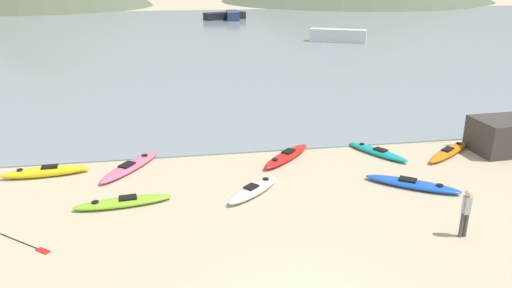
# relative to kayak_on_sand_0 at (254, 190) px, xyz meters

# --- Properties ---
(bay_water) EXTENTS (160.00, 70.00, 0.06)m
(bay_water) POSITION_rel_kayak_on_sand_0_xyz_m (0.03, 38.99, -0.13)
(bay_water) COLOR gray
(bay_water) RESTS_ON ground_plane
(kayak_on_sand_0) EXTENTS (2.38, 2.32, 0.36)m
(kayak_on_sand_0) POSITION_rel_kayak_on_sand_0_xyz_m (0.00, 0.00, 0.00)
(kayak_on_sand_0) COLOR white
(kayak_on_sand_0) RESTS_ON ground_plane
(kayak_on_sand_1) EXTENTS (2.55, 3.35, 0.30)m
(kayak_on_sand_1) POSITION_rel_kayak_on_sand_0_xyz_m (-4.41, 3.01, -0.03)
(kayak_on_sand_1) COLOR #E5668C
(kayak_on_sand_1) RESTS_ON ground_plane
(kayak_on_sand_2) EXTENTS (3.04, 2.42, 0.33)m
(kayak_on_sand_2) POSITION_rel_kayak_on_sand_0_xyz_m (8.75, 2.34, -0.01)
(kayak_on_sand_2) COLOR orange
(kayak_on_sand_2) RESTS_ON ground_plane
(kayak_on_sand_3) EXTENTS (2.72, 2.82, 0.33)m
(kayak_on_sand_3) POSITION_rel_kayak_on_sand_0_xyz_m (1.88, 3.04, -0.01)
(kayak_on_sand_3) COLOR red
(kayak_on_sand_3) RESTS_ON ground_plane
(kayak_on_sand_4) EXTENTS (3.17, 2.53, 0.31)m
(kayak_on_sand_4) POSITION_rel_kayak_on_sand_0_xyz_m (5.74, -0.42, -0.03)
(kayak_on_sand_4) COLOR blue
(kayak_on_sand_4) RESTS_ON ground_plane
(kayak_on_sand_5) EXTENTS (2.03, 2.86, 0.30)m
(kayak_on_sand_5) POSITION_rel_kayak_on_sand_0_xyz_m (5.80, 2.89, -0.03)
(kayak_on_sand_5) COLOR teal
(kayak_on_sand_5) RESTS_ON ground_plane
(kayak_on_sand_6) EXTENTS (3.28, 1.06, 0.30)m
(kayak_on_sand_6) POSITION_rel_kayak_on_sand_0_xyz_m (-4.43, -0.13, -0.03)
(kayak_on_sand_6) COLOR #8CCC2D
(kayak_on_sand_6) RESTS_ON ground_plane
(kayak_on_sand_7) EXTENTS (3.27, 0.91, 0.40)m
(kayak_on_sand_7) POSITION_rel_kayak_on_sand_0_xyz_m (-7.52, 2.90, 0.02)
(kayak_on_sand_7) COLOR yellow
(kayak_on_sand_7) RESTS_ON ground_plane
(person_near_foreground) EXTENTS (0.31, 0.21, 1.52)m
(person_near_foreground) POSITION_rel_kayak_on_sand_0_xyz_m (5.61, -3.90, 0.71)
(person_near_foreground) COLOR #4C4C4C
(person_near_foreground) RESTS_ON ground_plane
(moored_boat_0) EXTENTS (6.28, 3.93, 0.99)m
(moored_boat_0) POSITION_rel_kayak_on_sand_0_xyz_m (5.50, 58.04, 0.39)
(moored_boat_0) COLOR black
(moored_boat_0) RESTS_ON bay_water
(moored_boat_2) EXTENTS (5.72, 3.60, 1.28)m
(moored_boat_2) POSITION_rel_kayak_on_sand_0_xyz_m (14.46, 33.92, 0.54)
(moored_boat_2) COLOR white
(moored_boat_2) RESTS_ON bay_water
(moored_boat_3) EXTENTS (2.02, 5.21, 1.19)m
(moored_boat_3) POSITION_rel_kayak_on_sand_0_xyz_m (6.57, 57.43, 0.50)
(moored_boat_3) COLOR navy
(moored_boat_3) RESTS_ON bay_water
(loose_paddle) EXTENTS (2.26, 1.91, 0.03)m
(loose_paddle) POSITION_rel_kayak_on_sand_0_xyz_m (-7.35, -1.91, -0.14)
(loose_paddle) COLOR black
(loose_paddle) RESTS_ON ground_plane
(shoreline_rock) EXTENTS (2.97, 2.09, 1.45)m
(shoreline_rock) POSITION_rel_kayak_on_sand_0_xyz_m (11.39, 2.36, 0.57)
(shoreline_rock) COLOR #423D38
(shoreline_rock) RESTS_ON ground_plane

